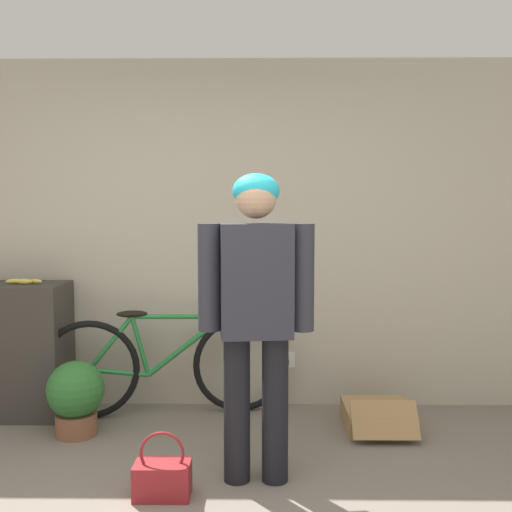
% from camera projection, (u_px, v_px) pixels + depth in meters
% --- Properties ---
extents(wall_back, '(8.00, 0.07, 2.60)m').
position_uv_depth(wall_back, '(217.00, 235.00, 4.52)').
color(wall_back, '#B7AD99').
rests_on(wall_back, ground_plane).
extents(side_shelf, '(0.80, 0.44, 0.96)m').
position_uv_depth(side_shelf, '(11.00, 350.00, 4.34)').
color(side_shelf, '#38332D').
rests_on(side_shelf, ground_plane).
extents(person, '(0.63, 0.29, 1.70)m').
position_uv_depth(person, '(256.00, 300.00, 3.24)').
color(person, black).
rests_on(person, ground_plane).
extents(bicycle, '(1.79, 0.47, 0.79)m').
position_uv_depth(bicycle, '(166.00, 364.00, 4.33)').
color(bicycle, black).
rests_on(bicycle, ground_plane).
extents(banana, '(0.28, 0.08, 0.04)m').
position_uv_depth(banana, '(24.00, 281.00, 4.28)').
color(banana, '#EAD64C').
rests_on(banana, side_shelf).
extents(handbag, '(0.29, 0.18, 0.35)m').
position_uv_depth(handbag, '(162.00, 478.00, 3.13)').
color(handbag, maroon).
rests_on(handbag, ground_plane).
extents(cardboard_box, '(0.45, 0.56, 0.25)m').
position_uv_depth(cardboard_box, '(378.00, 417.00, 4.10)').
color(cardboard_box, '#A87F51').
rests_on(cardboard_box, ground_plane).
extents(potted_plant, '(0.38, 0.38, 0.50)m').
position_uv_depth(potted_plant, '(76.00, 395.00, 3.96)').
color(potted_plant, brown).
rests_on(potted_plant, ground_plane).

